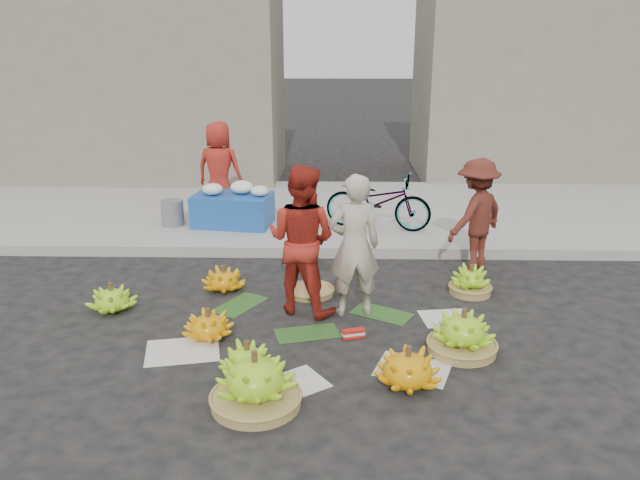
{
  "coord_description": "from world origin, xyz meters",
  "views": [
    {
      "loc": [
        0.17,
        -5.99,
        2.92
      ],
      "look_at": [
        0.01,
        0.76,
        0.7
      ],
      "focal_mm": 35.0,
      "sensor_mm": 36.0,
      "label": 1
    }
  ],
  "objects_px": {
    "vendor_cream": "(354,246)",
    "flower_table": "(233,207)",
    "banana_bunch_4": "(463,333)",
    "bicycle": "(378,201)",
    "banana_bunch_0": "(209,325)"
  },
  "relations": [
    {
      "from": "banana_bunch_4",
      "to": "bicycle",
      "type": "bearing_deg",
      "value": 99.03
    },
    {
      "from": "bicycle",
      "to": "vendor_cream",
      "type": "bearing_deg",
      "value": -174.22
    },
    {
      "from": "banana_bunch_0",
      "to": "bicycle",
      "type": "distance_m",
      "value": 3.97
    },
    {
      "from": "banana_bunch_0",
      "to": "bicycle",
      "type": "xyz_separation_m",
      "value": [
        1.92,
        3.45,
        0.4
      ]
    },
    {
      "from": "vendor_cream",
      "to": "flower_table",
      "type": "bearing_deg",
      "value": -69.32
    },
    {
      "from": "banana_bunch_4",
      "to": "flower_table",
      "type": "height_order",
      "value": "flower_table"
    },
    {
      "from": "banana_bunch_4",
      "to": "flower_table",
      "type": "xyz_separation_m",
      "value": [
        -2.81,
        3.81,
        0.2
      ]
    },
    {
      "from": "banana_bunch_0",
      "to": "banana_bunch_4",
      "type": "bearing_deg",
      "value": -5.17
    },
    {
      "from": "banana_bunch_4",
      "to": "banana_bunch_0",
      "type": "bearing_deg",
      "value": 174.83
    },
    {
      "from": "flower_table",
      "to": "bicycle",
      "type": "bearing_deg",
      "value": 4.79
    },
    {
      "from": "flower_table",
      "to": "bicycle",
      "type": "relative_size",
      "value": 0.78
    },
    {
      "from": "banana_bunch_4",
      "to": "vendor_cream",
      "type": "xyz_separation_m",
      "value": [
        -1.03,
        0.85,
        0.59
      ]
    },
    {
      "from": "vendor_cream",
      "to": "flower_table",
      "type": "distance_m",
      "value": 3.47
    },
    {
      "from": "vendor_cream",
      "to": "banana_bunch_4",
      "type": "bearing_deg",
      "value": 130.15
    },
    {
      "from": "flower_table",
      "to": "bicycle",
      "type": "distance_m",
      "value": 2.23
    }
  ]
}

